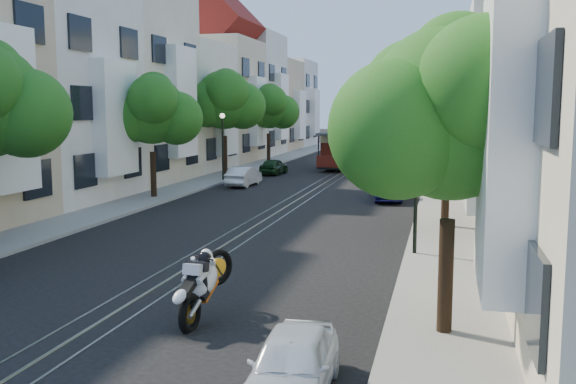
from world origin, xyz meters
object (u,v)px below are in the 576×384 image
Objects in this scene: lamp_west at (223,136)px; cable_car at (342,147)px; tree_e_d at (448,104)px; tree_e_c at (448,108)px; lamp_east at (417,165)px; parked_car_e_far at (413,180)px; parked_car_w_mid at (244,176)px; sportbike_rider at (202,282)px; tree_w_b at (153,112)px; tree_w_c at (225,101)px; parked_car_e_near at (292,365)px; tree_e_b at (450,104)px; parked_car_w_far at (274,166)px; parked_car_e_mid at (387,188)px; tree_e_a at (454,117)px; tree_w_d at (269,108)px.

lamp_west is 12.14m from cable_car.
tree_e_c is at bearing -90.00° from tree_e_d.
lamp_east is 1.08× the size of parked_car_e_far.
parked_car_w_mid is at bearing 123.35° from lamp_east.
lamp_west is at bearing 112.45° from sportbike_rider.
tree_w_b reaches higher than parked_car_w_mid.
sportbike_rider is (9.27, -17.21, -3.53)m from tree_w_b.
tree_w_b is (-14.40, -17.00, -0.47)m from tree_e_d.
tree_w_c is 2.25× the size of parked_car_e_near.
tree_e_b is 11.00m from tree_e_c.
parked_car_w_far is (1.90, 5.23, -2.29)m from lamp_west.
parked_car_w_mid is 1.07× the size of parked_car_w_far.
cable_car is at bearing 98.88° from parked_car_e_mid.
tree_e_a is 6.23m from sportbike_rider.
tree_e_c is 21.53m from tree_w_d.
lamp_east is 1.19× the size of parked_car_w_mid.
parked_car_w_far is at bearing -72.61° from tree_w_d.
tree_w_c is (-14.40, 28.00, 0.67)m from tree_e_a.
lamp_east is 1.28× the size of parked_car_w_far.
sportbike_rider is 19.58m from parked_car_e_mid.
parked_car_w_far is (-6.53, 30.46, -0.31)m from sportbike_rider.
tree_w_b is at bearing -151.99° from parked_car_e_far.
parked_car_w_far is (-11.66, 18.25, -4.18)m from tree_e_b.
sportbike_rider is 0.66× the size of parked_car_w_mid.
parked_car_e_near is (-2.39, -26.36, -4.06)m from tree_e_c.
parked_car_e_far is at bearing -3.87° from lamp_west.
tree_e_a is 23.00m from tree_e_c.
cable_car is at bearing 61.32° from lamp_west.
parked_car_e_far is at bearing -49.56° from tree_w_d.
sportbike_rider reaches higher than parked_car_w_far.
parked_car_e_mid is 5.11m from parked_car_e_far.
cable_car reaches higher than parked_car_e_near.
parked_car_e_mid is at bearing -100.96° from tree_e_d.
sportbike_rider is at bearing 128.45° from parked_car_e_near.
parked_car_e_mid is at bearing -71.08° from cable_car.
parked_car_w_far reaches higher than parked_car_e_far.
parked_car_e_near is at bearing -45.05° from sportbike_rider.
tree_w_b reaches higher than cable_car.
tree_e_c is 15.25m from tree_w_c.
tree_e_a is at bearing 6.34° from sportbike_rider.
lamp_east is (-0.96, -15.98, -1.75)m from tree_e_c.
tree_e_b is at bearing -90.00° from tree_e_c.
parked_car_e_near is (-1.43, -10.39, -2.31)m from lamp_east.
parked_car_w_mid is at bearing 135.94° from tree_e_b.
lamp_east is at bearing -36.58° from tree_w_b.
tree_e_a is 26.32m from parked_car_w_mid.
tree_w_d reaches higher than parked_car_w_mid.
tree_e_b is at bearing -90.00° from tree_e_d.
tree_w_d is 2.00× the size of parked_car_w_far.
tree_e_a is 5.65m from parked_car_e_near.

